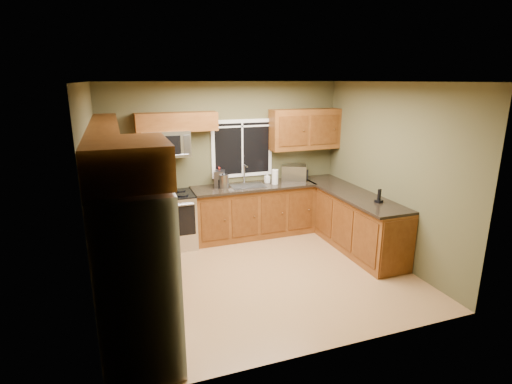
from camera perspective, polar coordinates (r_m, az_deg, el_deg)
floor at (r=5.91m, az=0.70°, el=-11.73°), size 4.20×4.20×0.00m
ceiling at (r=5.24m, az=0.80°, el=15.47°), size 4.20×4.20×0.00m
back_wall at (r=7.09m, az=-4.33°, el=4.52°), size 4.20×0.00×4.20m
front_wall at (r=3.86m, az=10.11°, el=-5.38°), size 4.20×0.00×4.20m
left_wall at (r=5.11m, az=-21.94°, el=-1.04°), size 0.00×3.60×3.60m
right_wall at (r=6.44m, az=18.58°, el=2.58°), size 0.00×3.60×3.60m
window at (r=7.12m, az=-1.99°, el=6.26°), size 1.12×0.03×1.02m
base_cabinets_left at (r=5.85m, az=-17.95°, el=-7.96°), size 0.60×2.65×0.90m
countertop_left at (r=5.68m, az=-18.09°, el=-3.59°), size 0.65×2.65×0.04m
base_cabinets_back at (r=7.16m, az=-0.34°, el=-2.77°), size 2.17×0.60×0.90m
countertop_back at (r=7.00m, az=-0.28°, el=0.81°), size 2.17×0.65×0.04m
base_cabinets_peninsula at (r=6.93m, az=13.24°, el=-3.85°), size 0.60×2.52×0.90m
countertop_peninsula at (r=6.79m, az=13.27°, el=-0.11°), size 0.65×2.50×0.04m
upper_cabinets_left at (r=5.46m, az=-20.61°, el=5.62°), size 0.33×2.65×0.72m
upper_cabinets_back_left at (r=6.65m, az=-11.25°, el=9.80°), size 1.30×0.33×0.30m
upper_cabinets_back_right at (r=7.37m, az=7.00°, el=8.89°), size 1.30×0.33×0.72m
upper_cabinet_over_fridge at (r=3.68m, az=-17.98°, el=4.09°), size 0.72×0.90×0.38m
refrigerator at (r=4.05m, az=-16.59°, el=-11.76°), size 0.74×0.90×1.80m
range at (r=6.81m, az=-11.99°, el=-3.95°), size 0.76×0.69×0.94m
microwave at (r=6.64m, az=-12.77°, el=6.74°), size 0.76×0.41×0.42m
sink at (r=6.98m, az=-1.22°, el=1.02°), size 0.60×0.42×0.36m
toaster_oven at (r=7.40m, az=5.43°, el=2.81°), size 0.54×0.50×0.28m
coffee_maker at (r=6.88m, az=-5.19°, el=1.79°), size 0.23×0.27×0.29m
kettle at (r=6.80m, az=-4.61°, el=1.64°), size 0.21×0.21×0.29m
paper_towel_roll at (r=7.06m, az=2.73°, el=2.17°), size 0.14×0.14×0.29m
soap_bottle_a at (r=7.01m, az=-5.25°, el=2.27°), size 0.12×0.13×0.32m
soap_bottle_b at (r=7.16m, az=1.61°, el=2.06°), size 0.09×0.09×0.18m
cordless_phone at (r=6.28m, az=17.16°, el=-0.90°), size 0.12×0.12×0.21m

